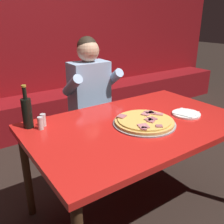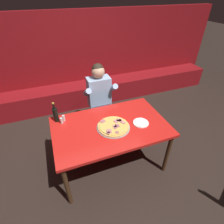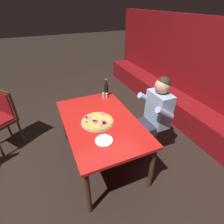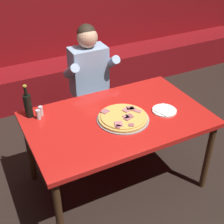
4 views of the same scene
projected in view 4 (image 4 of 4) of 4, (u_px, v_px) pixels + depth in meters
The scene contains 10 objects.
ground_plane at pixel (117, 181), 3.01m from camera, with size 24.00×24.00×0.00m, color black.
booth_wall_panel at pixel (41, 22), 4.11m from camera, with size 6.80×0.16×1.90m, color maroon.
booth_bench at pixel (54, 81), 4.27m from camera, with size 6.46×0.48×0.46m, color maroon.
main_dining_table at pixel (118, 124), 2.64m from camera, with size 1.51×0.94×0.75m.
pizza at pixel (123, 118), 2.56m from camera, with size 0.43×0.43×0.05m.
plate_white_paper at pixel (164, 110), 2.67m from camera, with size 0.21×0.21×0.02m.
beer_bottle at pixel (28, 105), 2.55m from camera, with size 0.07×0.07×0.29m.
shaker_oregano at pixel (38, 115), 2.56m from camera, with size 0.04×0.04×0.09m.
shaker_parmesan at pixel (41, 111), 2.60m from camera, with size 0.04×0.04×0.09m.
diner_seated_blue_shirt at pixel (92, 81), 3.25m from camera, with size 0.53×0.53×1.27m.
Camera 4 is at (-1.02, -1.89, 2.21)m, focal length 50.00 mm.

